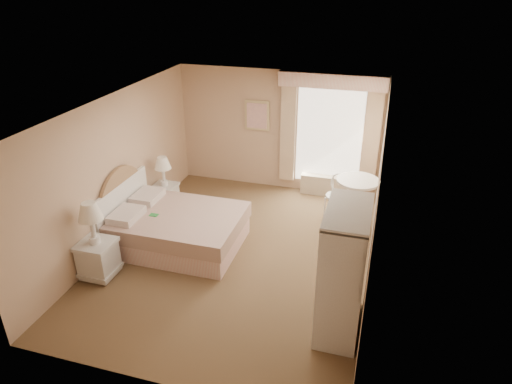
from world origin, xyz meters
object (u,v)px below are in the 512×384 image
(nightstand_far, at_px, (165,190))
(round_table, at_px, (357,193))
(cafe_chair, at_px, (338,192))
(bed, at_px, (174,227))
(armoire, at_px, (342,281))
(nightstand_near, at_px, (97,250))

(nightstand_far, relative_size, round_table, 1.31)
(nightstand_far, distance_m, cafe_chair, 3.31)
(nightstand_far, bearing_deg, bed, -57.60)
(bed, relative_size, cafe_chair, 2.50)
(round_table, distance_m, armoire, 2.95)
(round_table, xyz_separation_m, cafe_chair, (-0.35, 0.09, -0.07))
(nightstand_far, relative_size, armoire, 0.62)
(bed, distance_m, nightstand_far, 1.34)
(bed, height_order, armoire, armoire)
(bed, bearing_deg, nightstand_near, -122.35)
(bed, relative_size, armoire, 1.20)
(bed, height_order, cafe_chair, bed)
(nightstand_far, bearing_deg, round_table, 9.52)
(bed, relative_size, nightstand_near, 1.69)
(round_table, bearing_deg, nightstand_near, -141.44)
(nightstand_near, distance_m, cafe_chair, 4.38)
(bed, distance_m, round_table, 3.36)
(bed, xyz_separation_m, armoire, (2.94, -1.21, 0.38))
(nightstand_far, xyz_separation_m, round_table, (3.59, 0.60, 0.14))
(cafe_chair, bearing_deg, nightstand_far, -150.52)
(bed, distance_m, cafe_chair, 3.11)
(cafe_chair, distance_m, armoire, 3.07)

